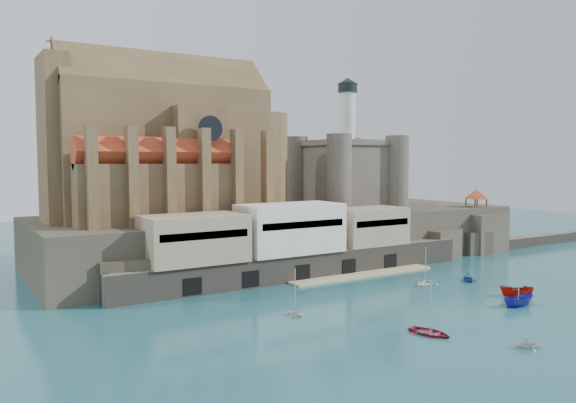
% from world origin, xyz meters
% --- Properties ---
extents(ground, '(300.00, 300.00, 0.00)m').
position_xyz_m(ground, '(0.00, 0.00, 0.00)').
color(ground, '#1A4D56').
rests_on(ground, ground).
extents(promontory, '(100.00, 36.00, 10.00)m').
position_xyz_m(promontory, '(-0.19, 39.37, 4.92)').
color(promontory, '#2C2821').
rests_on(promontory, ground).
extents(quay, '(70.00, 12.00, 13.05)m').
position_xyz_m(quay, '(-10.19, 23.07, 6.07)').
color(quay, '#5D564A').
rests_on(quay, ground).
extents(church, '(47.00, 25.93, 30.51)m').
position_xyz_m(church, '(-24.13, 41.85, 22.13)').
color(church, brown).
rests_on(church, promontory).
extents(castle_keep, '(21.20, 21.20, 29.30)m').
position_xyz_m(castle_keep, '(16.08, 41.08, 18.31)').
color(castle_keep, '#494239').
rests_on(castle_keep, promontory).
extents(rock_outcrop, '(14.50, 10.50, 8.70)m').
position_xyz_m(rock_outcrop, '(42.00, 25.84, 4.02)').
color(rock_outcrop, '#2C2821').
rests_on(rock_outcrop, ground).
extents(pavilion, '(6.40, 6.40, 5.40)m').
position_xyz_m(pavilion, '(42.00, 26.00, 12.73)').
color(pavilion, brown).
rests_on(pavilion, rock_outcrop).
extents(breakwater, '(40.00, 3.00, 2.40)m').
position_xyz_m(breakwater, '(66.00, 24.00, 0.00)').
color(breakwater, '#5D564A').
rests_on(breakwater, ground).
extents(boat_0, '(3.90, 1.82, 5.27)m').
position_xyz_m(boat_0, '(-13.46, -12.71, 0.00)').
color(boat_0, maroon).
rests_on(boat_0, ground).
extents(boat_1, '(2.58, 3.08, 3.06)m').
position_xyz_m(boat_1, '(-8.06, -22.00, 0.00)').
color(boat_1, silver).
rests_on(boat_1, ground).
extents(boat_2, '(2.20, 2.15, 5.16)m').
position_xyz_m(boat_2, '(6.66, -10.29, 0.00)').
color(boat_2, navy).
rests_on(boat_2, ground).
extents(boat_4, '(2.77, 2.18, 2.81)m').
position_xyz_m(boat_4, '(-22.55, 2.58, 0.00)').
color(boat_4, silver).
rests_on(boat_4, ground).
extents(boat_5, '(2.72, 2.71, 5.14)m').
position_xyz_m(boat_5, '(11.52, -6.57, 0.00)').
color(boat_5, '#9B1005').
rests_on(boat_5, ground).
extents(boat_6, '(2.25, 3.80, 5.13)m').
position_xyz_m(boat_6, '(5.73, 6.51, 0.00)').
color(boat_6, silver).
rests_on(boat_6, ground).
extents(boat_7, '(3.42, 2.93, 3.40)m').
position_xyz_m(boat_7, '(13.90, 4.53, 0.00)').
color(boat_7, navy).
rests_on(boat_7, ground).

